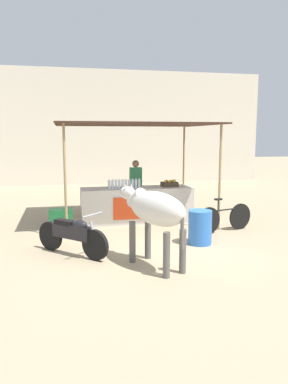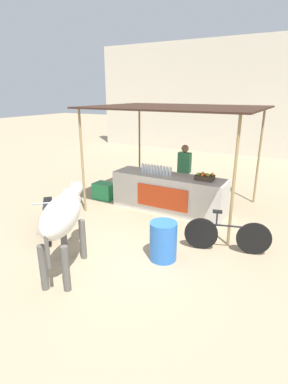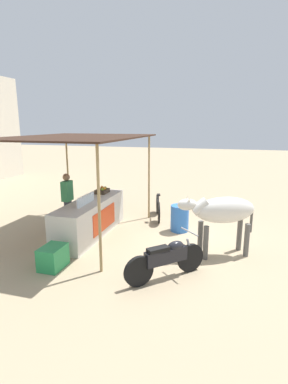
# 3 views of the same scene
# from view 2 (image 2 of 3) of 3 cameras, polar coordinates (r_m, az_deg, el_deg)

# --- Properties ---
(ground_plane) EXTENTS (60.00, 60.00, 0.00)m
(ground_plane) POSITION_cam_2_polar(r_m,az_deg,el_deg) (6.32, -3.93, -9.94)
(ground_plane) COLOR tan
(building_wall_far) EXTENTS (16.00, 0.50, 5.44)m
(building_wall_far) POSITION_cam_2_polar(r_m,az_deg,el_deg) (15.71, 18.74, 16.56)
(building_wall_far) COLOR beige
(building_wall_far) RESTS_ON ground
(stall_counter) EXTENTS (3.00, 0.82, 0.96)m
(stall_counter) POSITION_cam_2_polar(r_m,az_deg,el_deg) (7.90, 4.70, -0.19)
(stall_counter) COLOR beige
(stall_counter) RESTS_ON ground
(stall_awning) EXTENTS (4.20, 3.20, 2.67)m
(stall_awning) POSITION_cam_2_polar(r_m,az_deg,el_deg) (7.78, 6.08, 15.15)
(stall_awning) COLOR #382319
(stall_awning) RESTS_ON ground
(water_bottle_row) EXTENTS (0.88, 0.07, 0.25)m
(water_bottle_row) POSITION_cam_2_polar(r_m,az_deg,el_deg) (7.84, 2.34, 4.23)
(water_bottle_row) COLOR silver
(water_bottle_row) RESTS_ON stall_counter
(fruit_crate) EXTENTS (0.44, 0.32, 0.18)m
(fruit_crate) POSITION_cam_2_polar(r_m,az_deg,el_deg) (7.47, 11.48, 2.83)
(fruit_crate) COLOR #3F3326
(fruit_crate) RESTS_ON stall_counter
(vendor_behind_counter) EXTENTS (0.34, 0.22, 1.65)m
(vendor_behind_counter) POSITION_cam_2_polar(r_m,az_deg,el_deg) (8.42, 7.62, 3.50)
(vendor_behind_counter) COLOR #383842
(vendor_behind_counter) RESTS_ON ground
(cooler_box) EXTENTS (0.60, 0.44, 0.48)m
(cooler_box) POSITION_cam_2_polar(r_m,az_deg,el_deg) (8.89, -7.54, 0.22)
(cooler_box) COLOR #268C4C
(cooler_box) RESTS_ON ground
(water_barrel) EXTENTS (0.51, 0.51, 0.75)m
(water_barrel) POSITION_cam_2_polar(r_m,az_deg,el_deg) (5.66, 3.67, -9.29)
(water_barrel) COLOR blue
(water_barrel) RESTS_ON ground
(cow) EXTENTS (1.10, 1.80, 1.44)m
(cow) POSITION_cam_2_polar(r_m,az_deg,el_deg) (5.20, -15.21, -4.51)
(cow) COLOR silver
(cow) RESTS_ON ground
(motorcycle_parked) EXTENTS (1.33, 1.33, 0.90)m
(motorcycle_parked) POSITION_cam_2_polar(r_m,az_deg,el_deg) (7.01, -17.75, -4.02)
(motorcycle_parked) COLOR black
(motorcycle_parked) RESTS_ON ground
(bicycle_leaning) EXTENTS (1.60, 0.51, 0.85)m
(bicycle_leaning) POSITION_cam_2_polar(r_m,az_deg,el_deg) (6.13, 15.48, -7.95)
(bicycle_leaning) COLOR black
(bicycle_leaning) RESTS_ON ground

